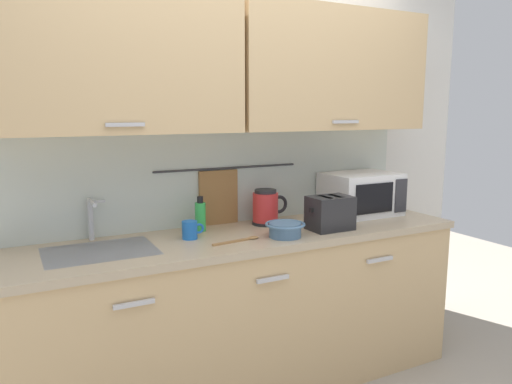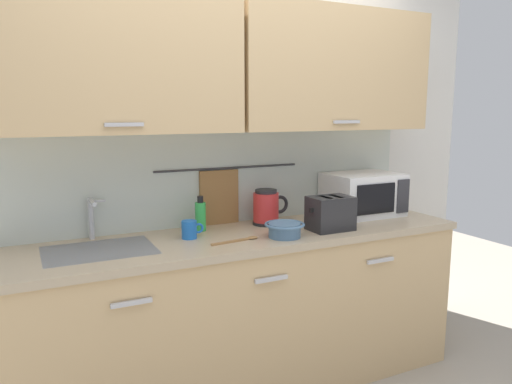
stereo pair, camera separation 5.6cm
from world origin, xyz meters
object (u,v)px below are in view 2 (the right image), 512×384
at_px(microwave, 363,194).
at_px(mixing_bowl, 285,229).
at_px(mug_near_sink, 190,230).
at_px(toaster, 330,213).
at_px(electric_kettle, 267,207).
at_px(dish_soap_bottle, 201,215).
at_px(wooden_spoon, 241,240).

relative_size(microwave, mixing_bowl, 2.15).
height_order(mug_near_sink, toaster, toaster).
bearing_deg(microwave, toaster, -149.87).
xyz_separation_m(electric_kettle, dish_soap_bottle, (-0.40, 0.03, -0.01)).
bearing_deg(toaster, mug_near_sink, 167.51).
bearing_deg(mug_near_sink, dish_soap_bottle, 51.02).
distance_m(dish_soap_bottle, mug_near_sink, 0.18).
relative_size(electric_kettle, wooden_spoon, 0.82).
xyz_separation_m(electric_kettle, mixing_bowl, (-0.05, -0.31, -0.06)).
xyz_separation_m(microwave, mug_near_sink, (-1.19, -0.07, -0.09)).
bearing_deg(dish_soap_bottle, mixing_bowl, -43.45).
bearing_deg(mixing_bowl, microwave, 20.30).
bearing_deg(dish_soap_bottle, electric_kettle, -3.66).
distance_m(microwave, electric_kettle, 0.68).
bearing_deg(wooden_spoon, mug_near_sink, 142.98).
bearing_deg(microwave, dish_soap_bottle, 176.63).
bearing_deg(dish_soap_bottle, microwave, -3.37).
relative_size(mixing_bowl, wooden_spoon, 0.77).
relative_size(electric_kettle, toaster, 0.89).
bearing_deg(mixing_bowl, mug_near_sink, 156.75).
relative_size(microwave, electric_kettle, 2.03).
bearing_deg(toaster, mixing_bowl, -175.02).
xyz_separation_m(electric_kettle, toaster, (0.26, -0.28, -0.01)).
bearing_deg(mug_near_sink, mixing_bowl, -23.25).
relative_size(mug_near_sink, mixing_bowl, 0.56).
distance_m(microwave, dish_soap_bottle, 1.08).
relative_size(dish_soap_bottle, toaster, 0.77).
distance_m(mug_near_sink, mixing_bowl, 0.50).
distance_m(mug_near_sink, wooden_spoon, 0.28).
xyz_separation_m(mug_near_sink, wooden_spoon, (0.22, -0.17, -0.04)).
relative_size(dish_soap_bottle, mug_near_sink, 1.63).
distance_m(mixing_bowl, toaster, 0.32).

